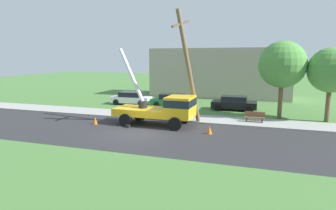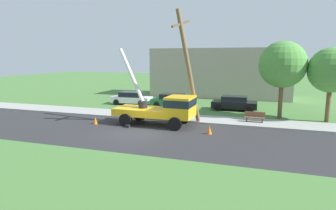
{
  "view_description": "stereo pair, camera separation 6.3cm",
  "coord_description": "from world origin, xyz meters",
  "px_view_note": "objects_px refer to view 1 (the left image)",
  "views": [
    {
      "loc": [
        8.17,
        -17.89,
        5.23
      ],
      "look_at": [
        1.27,
        3.14,
        1.55
      ],
      "focal_mm": 30.69,
      "sensor_mm": 36.0,
      "label": 1
    },
    {
      "loc": [
        8.23,
        -17.87,
        5.23
      ],
      "look_at": [
        1.27,
        3.14,
        1.55
      ],
      "focal_mm": 30.69,
      "sensor_mm": 36.0,
      "label": 2
    }
  ],
  "objects_px": {
    "utility_truck": "(164,108)",
    "traffic_cone_ahead": "(209,130)",
    "parked_sedan_white": "(131,98)",
    "parked_sedan_black": "(234,103)",
    "parked_sedan_green": "(172,100)",
    "roadside_tree_far": "(331,70)",
    "park_bench": "(254,117)",
    "traffic_cone_behind": "(95,121)",
    "leaning_utility_pole": "(189,68)",
    "roadside_tree_near": "(283,65)"
  },
  "relations": [
    {
      "from": "leaning_utility_pole",
      "to": "parked_sedan_white",
      "type": "xyz_separation_m",
      "value": [
        -8.55,
        7.78,
        -3.76
      ]
    },
    {
      "from": "leaning_utility_pole",
      "to": "park_bench",
      "type": "bearing_deg",
      "value": 26.25
    },
    {
      "from": "utility_truck",
      "to": "roadside_tree_near",
      "type": "height_order",
      "value": "roadside_tree_near"
    },
    {
      "from": "parked_sedan_green",
      "to": "roadside_tree_far",
      "type": "distance_m",
      "value": 14.9
    },
    {
      "from": "roadside_tree_near",
      "to": "roadside_tree_far",
      "type": "xyz_separation_m",
      "value": [
        3.62,
        -0.31,
        -0.4
      ]
    },
    {
      "from": "leaning_utility_pole",
      "to": "traffic_cone_behind",
      "type": "distance_m",
      "value": 8.45
    },
    {
      "from": "utility_truck",
      "to": "parked_sedan_white",
      "type": "distance_m",
      "value": 10.96
    },
    {
      "from": "parked_sedan_white",
      "to": "roadside_tree_near",
      "type": "distance_m",
      "value": 16.18
    },
    {
      "from": "utility_truck",
      "to": "traffic_cone_ahead",
      "type": "distance_m",
      "value": 4.13
    },
    {
      "from": "parked_sedan_white",
      "to": "roadside_tree_near",
      "type": "relative_size",
      "value": 0.68
    },
    {
      "from": "park_bench",
      "to": "traffic_cone_ahead",
      "type": "bearing_deg",
      "value": -122.5
    },
    {
      "from": "leaning_utility_pole",
      "to": "roadside_tree_far",
      "type": "bearing_deg",
      "value": 24.11
    },
    {
      "from": "utility_truck",
      "to": "roadside_tree_far",
      "type": "height_order",
      "value": "roadside_tree_far"
    },
    {
      "from": "roadside_tree_far",
      "to": "roadside_tree_near",
      "type": "bearing_deg",
      "value": 175.11
    },
    {
      "from": "leaning_utility_pole",
      "to": "traffic_cone_ahead",
      "type": "bearing_deg",
      "value": -45.12
    },
    {
      "from": "parked_sedan_white",
      "to": "parked_sedan_green",
      "type": "relative_size",
      "value": 1.0
    },
    {
      "from": "traffic_cone_ahead",
      "to": "parked_sedan_black",
      "type": "distance_m",
      "value": 9.84
    },
    {
      "from": "traffic_cone_ahead",
      "to": "utility_truck",
      "type": "bearing_deg",
      "value": 160.55
    },
    {
      "from": "leaning_utility_pole",
      "to": "parked_sedan_green",
      "type": "relative_size",
      "value": 1.94
    },
    {
      "from": "roadside_tree_far",
      "to": "leaning_utility_pole",
      "type": "bearing_deg",
      "value": -155.89
    },
    {
      "from": "parked_sedan_green",
      "to": "park_bench",
      "type": "distance_m",
      "value": 10.0
    },
    {
      "from": "parked_sedan_white",
      "to": "parked_sedan_black",
      "type": "relative_size",
      "value": 1.02
    },
    {
      "from": "parked_sedan_black",
      "to": "roadside_tree_near",
      "type": "bearing_deg",
      "value": -33.32
    },
    {
      "from": "utility_truck",
      "to": "traffic_cone_ahead",
      "type": "bearing_deg",
      "value": -19.45
    },
    {
      "from": "leaning_utility_pole",
      "to": "park_bench",
      "type": "relative_size",
      "value": 5.45
    },
    {
      "from": "traffic_cone_ahead",
      "to": "parked_sedan_green",
      "type": "xyz_separation_m",
      "value": [
        -5.72,
        9.62,
        0.43
      ]
    },
    {
      "from": "utility_truck",
      "to": "parked_sedan_black",
      "type": "distance_m",
      "value": 9.61
    },
    {
      "from": "parked_sedan_white",
      "to": "roadside_tree_far",
      "type": "xyz_separation_m",
      "value": [
        19.09,
        -3.07,
        3.5
      ]
    },
    {
      "from": "traffic_cone_behind",
      "to": "parked_sedan_green",
      "type": "height_order",
      "value": "parked_sedan_green"
    },
    {
      "from": "utility_truck",
      "to": "traffic_cone_ahead",
      "type": "height_order",
      "value": "utility_truck"
    },
    {
      "from": "roadside_tree_far",
      "to": "parked_sedan_white",
      "type": "bearing_deg",
      "value": 170.87
    },
    {
      "from": "park_bench",
      "to": "traffic_cone_behind",
      "type": "bearing_deg",
      "value": -159.97
    },
    {
      "from": "parked_sedan_green",
      "to": "roadside_tree_near",
      "type": "distance_m",
      "value": 11.56
    },
    {
      "from": "traffic_cone_ahead",
      "to": "park_bench",
      "type": "bearing_deg",
      "value": 57.5
    },
    {
      "from": "traffic_cone_behind",
      "to": "roadside_tree_far",
      "type": "xyz_separation_m",
      "value": [
        17.61,
        6.66,
        3.93
      ]
    },
    {
      "from": "traffic_cone_ahead",
      "to": "park_bench",
      "type": "relative_size",
      "value": 0.35
    },
    {
      "from": "utility_truck",
      "to": "parked_sedan_white",
      "type": "relative_size",
      "value": 1.5
    },
    {
      "from": "leaning_utility_pole",
      "to": "traffic_cone_ahead",
      "type": "distance_m",
      "value": 5.1
    },
    {
      "from": "parked_sedan_black",
      "to": "roadside_tree_near",
      "type": "distance_m",
      "value": 6.3
    },
    {
      "from": "park_bench",
      "to": "utility_truck",
      "type": "bearing_deg",
      "value": -154.43
    },
    {
      "from": "traffic_cone_behind",
      "to": "roadside_tree_near",
      "type": "relative_size",
      "value": 0.08
    },
    {
      "from": "utility_truck",
      "to": "traffic_cone_ahead",
      "type": "xyz_separation_m",
      "value": [
        3.75,
        -1.32,
        -1.13
      ]
    },
    {
      "from": "traffic_cone_behind",
      "to": "roadside_tree_near",
      "type": "bearing_deg",
      "value": 26.51
    },
    {
      "from": "parked_sedan_black",
      "to": "park_bench",
      "type": "height_order",
      "value": "parked_sedan_black"
    },
    {
      "from": "traffic_cone_behind",
      "to": "parked_sedan_white",
      "type": "distance_m",
      "value": 9.85
    },
    {
      "from": "parked_sedan_black",
      "to": "traffic_cone_ahead",
      "type": "bearing_deg",
      "value": -94.28
    },
    {
      "from": "utility_truck",
      "to": "traffic_cone_behind",
      "type": "relative_size",
      "value": 12.07
    },
    {
      "from": "traffic_cone_behind",
      "to": "roadside_tree_far",
      "type": "bearing_deg",
      "value": 20.73
    },
    {
      "from": "utility_truck",
      "to": "traffic_cone_behind",
      "type": "height_order",
      "value": "utility_truck"
    },
    {
      "from": "parked_sedan_black",
      "to": "parked_sedan_white",
      "type": "bearing_deg",
      "value": 179.79
    }
  ]
}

